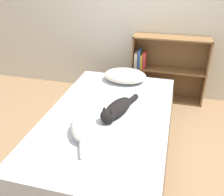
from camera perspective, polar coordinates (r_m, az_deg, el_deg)
ground_plane at (r=2.69m, az=-0.83°, el=-11.70°), size 8.00×8.00×0.00m
wall_back at (r=3.51m, az=5.76°, el=20.50°), size 8.00×0.06×2.50m
bed at (r=2.55m, az=-0.86°, el=-7.98°), size 1.21×2.02×0.44m
pillow at (r=3.08m, az=3.09°, el=5.13°), size 0.52×0.37×0.15m
cat_light at (r=2.14m, az=-6.92°, el=-6.66°), size 0.31×0.50×0.15m
cat_dark at (r=2.38m, az=1.06°, el=-2.56°), size 0.29×0.60×0.16m
bookshelf at (r=3.55m, az=12.18°, el=6.86°), size 0.99×0.26×0.90m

